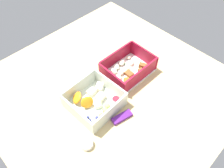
% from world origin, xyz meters
% --- Properties ---
extents(table_surface, '(0.80, 0.80, 0.02)m').
position_xyz_m(table_surface, '(0.00, 0.00, 0.01)').
color(table_surface, tan).
rests_on(table_surface, ground).
extents(pasta_container, '(0.18, 0.13, 0.07)m').
position_xyz_m(pasta_container, '(-0.10, -0.00, 0.04)').
color(pasta_container, white).
rests_on(pasta_container, table_surface).
extents(fruit_bowl, '(0.16, 0.16, 0.06)m').
position_xyz_m(fruit_bowl, '(0.09, 0.02, 0.04)').
color(fruit_bowl, silver).
rests_on(fruit_bowl, table_surface).
extents(candy_bar, '(0.07, 0.04, 0.01)m').
position_xyz_m(candy_bar, '(0.06, 0.12, 0.03)').
color(candy_bar, '#51197A').
rests_on(candy_bar, table_surface).
extents(paper_cup_liner, '(0.04, 0.04, 0.02)m').
position_xyz_m(paper_cup_liner, '(0.20, 0.11, 0.03)').
color(paper_cup_liner, white).
rests_on(paper_cup_liner, table_surface).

